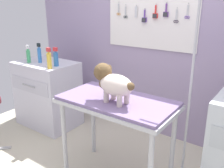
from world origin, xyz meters
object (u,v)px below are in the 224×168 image
object	(u,v)px
dog	(112,82)
counter_left	(48,94)
conditioner_bottle	(49,60)
grooming_table	(117,108)
grooming_arm	(188,104)

from	to	relation	value
dog	counter_left	xyz separation A→B (m)	(-1.43, 0.47, -0.56)
dog	conditioner_bottle	xyz separation A→B (m)	(-1.12, 0.29, -0.00)
dog	conditioner_bottle	bearing A→B (deg)	165.68
dog	grooming_table	bearing A→B (deg)	85.47
grooming_arm	counter_left	distance (m)	2.00
grooming_arm	dog	distance (m)	0.68
grooming_table	dog	world-z (taller)	dog
grooming_table	conditioner_bottle	size ratio (longest dim) A/B	4.18
grooming_table	conditioner_bottle	distance (m)	1.18
counter_left	dog	bearing A→B (deg)	-18.25
grooming_arm	counter_left	size ratio (longest dim) A/B	1.96
conditioner_bottle	grooming_table	bearing A→B (deg)	-11.19
grooming_table	dog	size ratio (longest dim) A/B	2.36
grooming_table	conditioner_bottle	bearing A→B (deg)	168.81
grooming_arm	conditioner_bottle	xyz separation A→B (m)	(-1.66, -0.08, 0.18)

